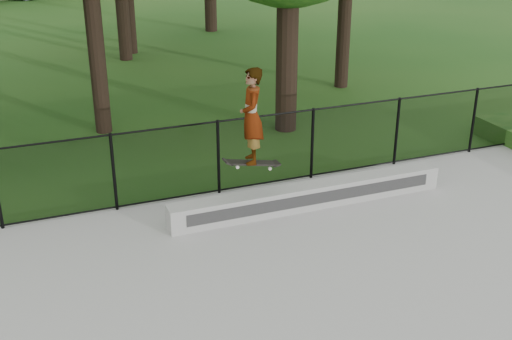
% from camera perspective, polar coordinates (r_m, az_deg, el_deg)
% --- Properties ---
extents(grind_ledge, '(5.41, 0.40, 0.45)m').
position_cam_1_polar(grind_ledge, '(11.99, 4.80, -2.28)').
color(grind_ledge, '#A3A49F').
rests_on(grind_ledge, concrete_slab).
extents(skater_airborne, '(0.83, 0.69, 1.82)m').
position_cam_1_polar(skater_airborne, '(10.80, -0.40, 4.65)').
color(skater_airborne, black).
rests_on(skater_airborne, ground).
extents(chainlink_fence, '(16.06, 0.06, 1.50)m').
position_cam_1_polar(chainlink_fence, '(12.32, -3.36, 1.16)').
color(chainlink_fence, black).
rests_on(chainlink_fence, concrete_slab).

